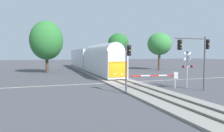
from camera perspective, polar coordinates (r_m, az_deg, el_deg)
ground_plane at (r=26.74m, az=2.43°, el=-4.71°), size 220.00×220.00×0.00m
road_centre_stripe at (r=26.74m, az=2.43°, el=-4.70°), size 44.00×0.20×0.01m
railway_track at (r=26.73m, az=2.43°, el=-4.50°), size 4.40×80.00×0.32m
commuter_train at (r=44.70m, az=-6.33°, el=2.16°), size 3.04×39.29×5.16m
crossing_gate_near at (r=22.75m, az=16.22°, el=-2.73°), size 5.84×0.40×1.80m
crossing_signal_mast at (r=23.48m, az=20.68°, el=0.11°), size 1.36×0.44×4.13m
traffic_signal_near_right at (r=21.90m, az=23.11°, el=4.22°), size 4.08×0.38×5.59m
traffic_signal_median at (r=18.91m, az=4.52°, el=1.95°), size 0.53×0.38×4.92m
oak_behind_train at (r=42.17m, az=-18.19°, el=6.94°), size 6.49×6.49×10.37m
elm_centre_background at (r=50.54m, az=1.78°, el=6.30°), size 5.26×5.26×8.99m
maple_right_background at (r=49.46m, az=13.39°, el=6.13°), size 5.73×5.73×8.88m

